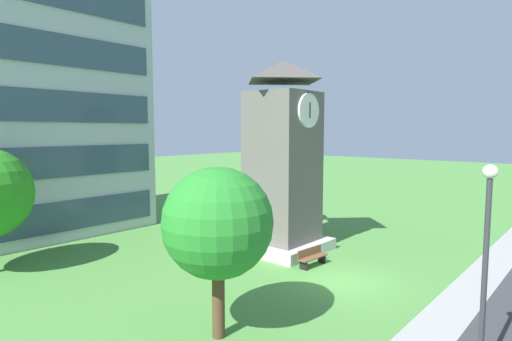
% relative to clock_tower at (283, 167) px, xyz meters
% --- Properties ---
extents(ground_plane, '(160.00, 160.00, 0.00)m').
position_rel_clock_tower_xyz_m(ground_plane, '(-2.12, -4.97, -4.62)').
color(ground_plane, '#4C893D').
extents(kerb_strip, '(120.00, 1.60, 0.01)m').
position_rel_clock_tower_xyz_m(kerb_strip, '(-2.12, -9.46, -4.62)').
color(kerb_strip, '#9E9E99').
rests_on(kerb_strip, ground).
extents(office_building, '(14.19, 10.99, 16.00)m').
position_rel_clock_tower_xyz_m(office_building, '(-7.88, 16.02, 3.38)').
color(office_building, '#B7BCC6').
rests_on(office_building, ground).
extents(clock_tower, '(4.33, 4.33, 10.34)m').
position_rel_clock_tower_xyz_m(clock_tower, '(0.00, 0.00, 0.00)').
color(clock_tower, '#605B56').
rests_on(clock_tower, ground).
extents(park_bench, '(1.83, 0.63, 0.88)m').
position_rel_clock_tower_xyz_m(park_bench, '(-1.26, -2.79, -4.16)').
color(park_bench, brown).
rests_on(park_bench, ground).
extents(street_lamp, '(0.36, 0.36, 5.76)m').
position_rel_clock_tower_xyz_m(street_lamp, '(-6.40, -11.34, -1.04)').
color(street_lamp, '#333338').
rests_on(street_lamp, ground).
extents(tree_streetside, '(3.02, 3.02, 5.71)m').
position_rel_clock_tower_xyz_m(tree_streetside, '(3.87, 3.75, -0.46)').
color(tree_streetside, '#513823').
rests_on(tree_streetside, ground).
extents(tree_near_tower, '(3.52, 3.52, 5.49)m').
position_rel_clock_tower_xyz_m(tree_near_tower, '(-9.13, -4.39, -0.91)').
color(tree_near_tower, '#513823').
rests_on(tree_near_tower, ground).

